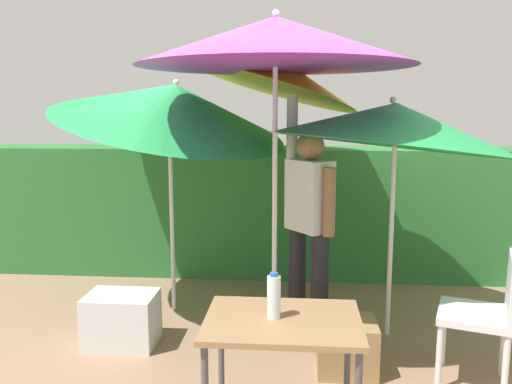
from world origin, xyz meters
The scene contains 12 objects.
ground_plane centered at (0.00, 0.00, 0.00)m, with size 24.00×24.00×0.00m, color #937056.
hedge_row centered at (0.00, 1.66, 0.68)m, with size 8.00×0.70×1.36m, color #2D7033.
umbrella_rainbow centered at (0.17, -0.13, 2.24)m, with size 1.97×1.97×2.46m.
umbrella_orange centered at (1.05, 0.12, 1.66)m, with size 1.89×1.87×1.98m.
umbrella_yellow centered at (-0.73, 0.51, 1.80)m, with size 2.08×2.03×2.30m.
umbrella_navy centered at (0.12, 0.98, 2.10)m, with size 1.69×1.66×2.51m.
person_vendor centered at (0.43, 0.17, 0.93)m, with size 0.41×0.49×1.88m.
chair_plastic centered at (1.55, -0.64, 0.51)m, with size 0.56×0.56×0.89m.
cooler_box centered at (-0.98, -0.25, 0.20)m, with size 0.52×0.38×0.39m, color silver.
crate_cardboard centered at (0.69, -0.52, 0.18)m, with size 0.40×0.37×0.35m, color #9E7A4C.
folding_table centered at (0.27, -1.37, 0.63)m, with size 0.80×0.60×0.72m.
bottle_water centered at (0.23, -1.36, 0.83)m, with size 0.07×0.07×0.24m.
Camera 1 is at (0.35, -3.92, 1.78)m, focal length 36.84 mm.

